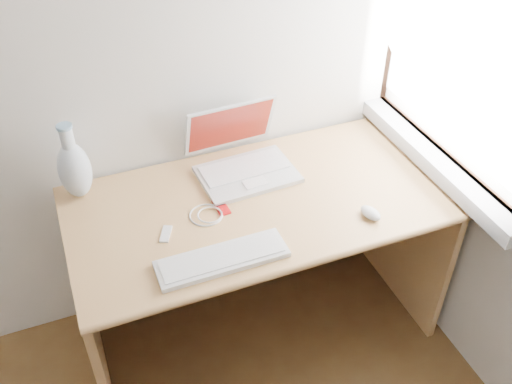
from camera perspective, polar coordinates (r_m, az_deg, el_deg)
name	(u,v)px	position (r m, az deg, el deg)	size (l,w,h in m)	color
window	(468,40)	(2.10, 20.41, 14.06)	(0.11, 0.99, 1.10)	white
desk	(251,228)	(2.30, -0.46, -3.61)	(1.40, 0.70, 0.74)	tan
laptop	(243,158)	(2.21, -1.33, 3.47)	(0.38, 0.32, 0.25)	silver
external_keyboard	(222,259)	(1.86, -3.40, -6.66)	(0.43, 0.13, 0.02)	white
mouse	(371,213)	(2.06, 11.39, -2.08)	(0.05, 0.09, 0.03)	silver
ipod	(221,207)	(2.06, -3.50, -1.48)	(0.05, 0.09, 0.01)	#A20B0E
cable_coil	(206,215)	(2.03, -5.00, -2.31)	(0.12, 0.12, 0.01)	white
remote	(166,234)	(1.98, -9.00, -4.16)	(0.03, 0.08, 0.01)	white
vase	(74,168)	(2.14, -17.71, 2.29)	(0.12, 0.12, 0.30)	white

